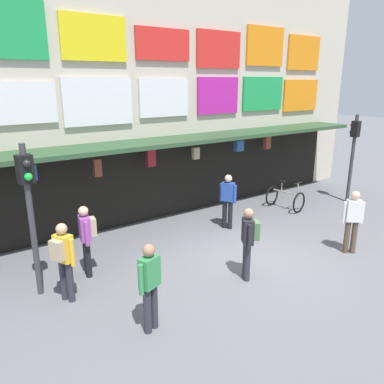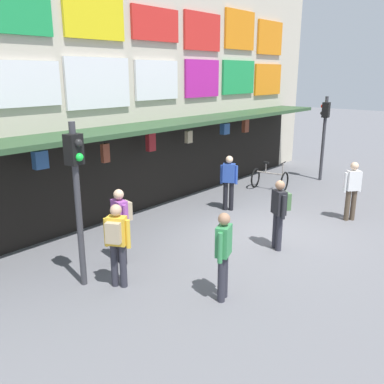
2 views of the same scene
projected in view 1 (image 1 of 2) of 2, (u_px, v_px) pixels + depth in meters
ground_plane at (248, 260)px, 9.45m from camera, size 80.00×80.00×0.00m
shopfront at (154, 93)px, 11.92m from camera, size 18.00×2.60×8.00m
traffic_light_near at (29, 197)px, 7.36m from camera, size 0.31×0.34×3.20m
traffic_light_far at (353, 145)px, 13.43m from camera, size 0.31×0.34×3.20m
bicycle_parked at (285, 198)px, 13.13m from camera, size 0.88×1.25×1.05m
pedestrian_in_green at (228, 197)px, 11.25m from camera, size 0.46×0.48×1.68m
pedestrian_in_white at (63, 257)px, 7.43m from camera, size 0.46×0.48×1.68m
pedestrian_in_blue at (353, 219)px, 9.60m from camera, size 0.43×0.40×1.68m
pedestrian_in_yellow at (249, 238)px, 8.30m from camera, size 0.47×0.48×1.68m
pedestrian_in_red at (86, 235)px, 8.46m from camera, size 0.40×0.52×1.68m
pedestrian_in_purple at (150, 283)px, 6.54m from camera, size 0.50×0.33×1.68m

